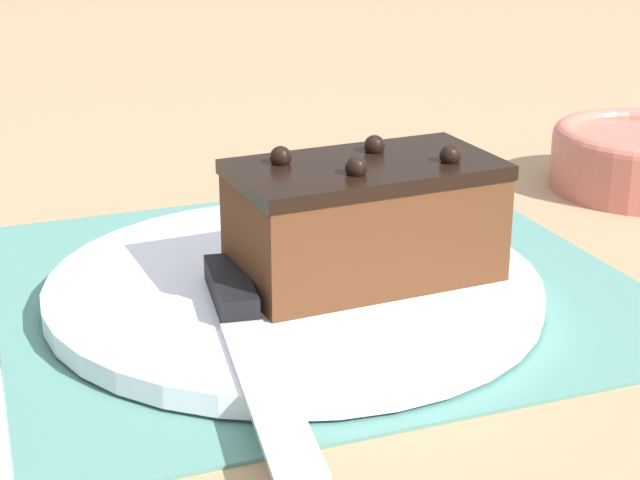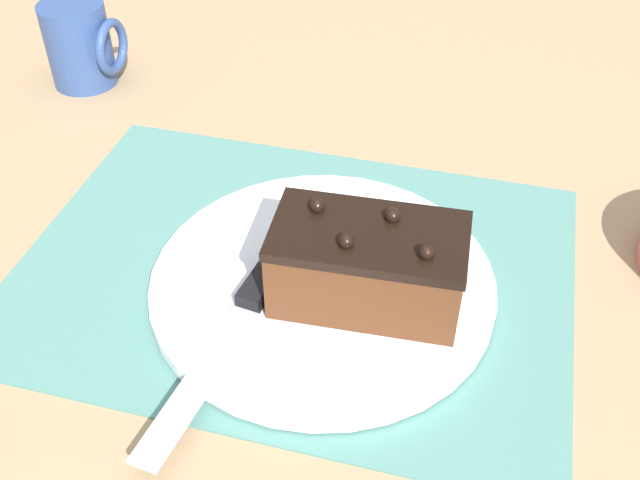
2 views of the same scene
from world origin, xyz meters
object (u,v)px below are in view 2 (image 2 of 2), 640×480
object	(u,v)px
chocolate_cake	(368,265)
coffee_mug	(81,44)
cake_plate	(323,283)
serving_knife	(245,309)

from	to	relation	value
chocolate_cake	coffee_mug	bearing A→B (deg)	144.77
cake_plate	chocolate_cake	world-z (taller)	chocolate_cake
cake_plate	serving_knife	bearing A→B (deg)	-131.35
cake_plate	serving_knife	size ratio (longest dim) A/B	1.28
chocolate_cake	coffee_mug	distance (m)	0.48
chocolate_cake	serving_knife	bearing A→B (deg)	-153.55
cake_plate	serving_knife	distance (m)	0.07
cake_plate	chocolate_cake	distance (m)	0.06
serving_knife	coffee_mug	size ratio (longest dim) A/B	2.30
chocolate_cake	cake_plate	bearing A→B (deg)	163.78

